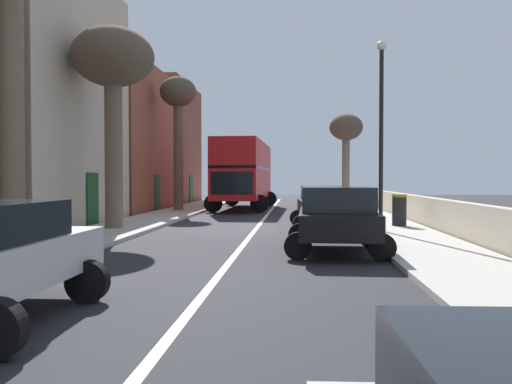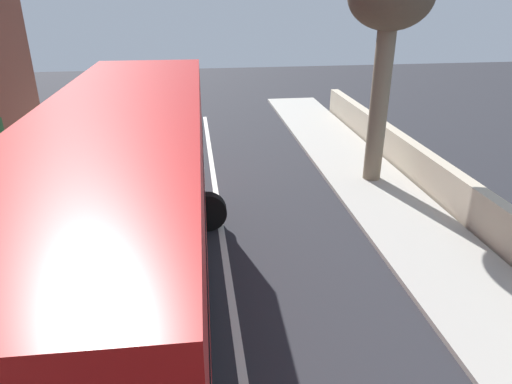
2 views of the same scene
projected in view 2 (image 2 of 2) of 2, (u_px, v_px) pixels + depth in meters
double_decker_bus at (129, 210)px, 7.65m from camera, size 3.73×10.48×4.06m
street_tree_right_1 at (390, 9)px, 12.82m from camera, size 2.39×2.39×6.40m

